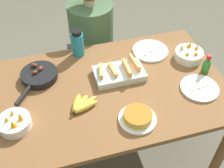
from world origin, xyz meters
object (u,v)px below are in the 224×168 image
object	(u,v)px
skillet	(39,76)
fruit_bowl_mango	(189,54)
frittata_plate_center	(138,117)
person_figure	(92,49)
empty_plate_far_left	(199,88)
melon_tray	(119,73)
water_bottle	(78,43)
empty_plate_near_front	(150,51)
hot_sauce_bottle	(207,65)
banana_bunch	(82,105)
fruit_bowl_citrus	(15,123)

from	to	relation	value
skillet	fruit_bowl_mango	size ratio (longest dim) A/B	1.83
fruit_bowl_mango	frittata_plate_center	bearing A→B (deg)	-141.53
person_figure	empty_plate_far_left	bearing A→B (deg)	-61.04
melon_tray	water_bottle	size ratio (longest dim) A/B	1.63
fruit_bowl_mango	empty_plate_near_front	bearing A→B (deg)	147.90
hot_sauce_bottle	water_bottle	bearing A→B (deg)	151.50
banana_bunch	empty_plate_near_front	xyz separation A→B (m)	(0.60, 0.39, -0.01)
melon_tray	person_figure	xyz separation A→B (m)	(-0.05, 0.66, -0.28)
frittata_plate_center	water_bottle	size ratio (longest dim) A/B	1.09
banana_bunch	hot_sauce_bottle	bearing A→B (deg)	5.20
person_figure	water_bottle	bearing A→B (deg)	-116.23
fruit_bowl_citrus	water_bottle	size ratio (longest dim) A/B	0.91
fruit_bowl_mango	fruit_bowl_citrus	size ratio (longest dim) A/B	1.06
hot_sauce_bottle	melon_tray	bearing A→B (deg)	168.02
melon_tray	empty_plate_far_left	xyz separation A→B (m)	(0.46, -0.26, -0.02)
banana_bunch	empty_plate_near_front	world-z (taller)	banana_bunch
melon_tray	water_bottle	world-z (taller)	water_bottle
water_bottle	hot_sauce_bottle	size ratio (longest dim) A/B	1.39
skillet	frittata_plate_center	xyz separation A→B (m)	(0.51, -0.51, -0.00)
hot_sauce_bottle	skillet	bearing A→B (deg)	167.37
banana_bunch	person_figure	bearing A→B (deg)	73.63
banana_bunch	frittata_plate_center	distance (m)	0.34
water_bottle	empty_plate_far_left	bearing A→B (deg)	-39.91
frittata_plate_center	empty_plate_far_left	bearing A→B (deg)	15.34
fruit_bowl_citrus	hot_sauce_bottle	bearing A→B (deg)	5.36
frittata_plate_center	fruit_bowl_citrus	xyz separation A→B (m)	(-0.68, 0.15, 0.01)
skillet	empty_plate_near_front	bearing A→B (deg)	128.73
water_bottle	frittata_plate_center	bearing A→B (deg)	-73.27
frittata_plate_center	empty_plate_far_left	xyz separation A→B (m)	(0.47, 0.13, -0.02)
empty_plate_far_left	fruit_bowl_mango	world-z (taller)	fruit_bowl_mango
skillet	hot_sauce_bottle	size ratio (longest dim) A/B	2.48
banana_bunch	water_bottle	size ratio (longest dim) A/B	0.92
fruit_bowl_mango	fruit_bowl_citrus	world-z (taller)	fruit_bowl_mango
empty_plate_near_front	water_bottle	distance (m)	0.54
frittata_plate_center	empty_plate_far_left	size ratio (longest dim) A/B	0.91
skillet	hot_sauce_bottle	distance (m)	1.13
banana_bunch	fruit_bowl_mango	size ratio (longest dim) A/B	0.94
skillet	water_bottle	bearing A→B (deg)	155.38
frittata_plate_center	empty_plate_near_front	bearing A→B (deg)	61.98
banana_bunch	melon_tray	bearing A→B (deg)	33.99
empty_plate_far_left	fruit_bowl_citrus	distance (m)	1.15
water_bottle	fruit_bowl_citrus	bearing A→B (deg)	-130.70
empty_plate_far_left	fruit_bowl_citrus	size ratio (longest dim) A/B	1.31
melon_tray	fruit_bowl_citrus	world-z (taller)	fruit_bowl_citrus
banana_bunch	empty_plate_near_front	distance (m)	0.72
skillet	water_bottle	xyz separation A→B (m)	(0.30, 0.19, 0.07)
fruit_bowl_citrus	empty_plate_far_left	bearing A→B (deg)	-0.89
skillet	empty_plate_far_left	size ratio (longest dim) A/B	1.49
fruit_bowl_mango	water_bottle	world-z (taller)	water_bottle
melon_tray	fruit_bowl_mango	size ratio (longest dim) A/B	1.68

